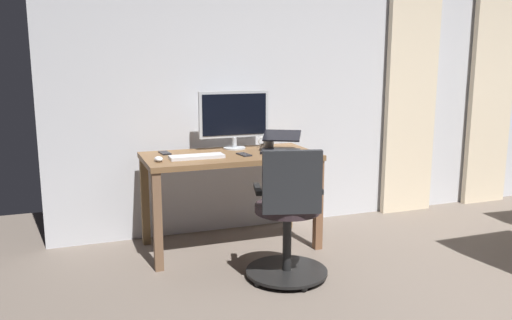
% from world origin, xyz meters
% --- Properties ---
extents(back_room_partition, '(5.80, 0.10, 2.78)m').
position_xyz_m(back_room_partition, '(0.00, -2.72, 1.39)').
color(back_room_partition, silver).
rests_on(back_room_partition, ground).
extents(curtain_left_panel, '(0.50, 0.06, 2.50)m').
position_xyz_m(curtain_left_panel, '(-1.36, -2.61, 1.25)').
color(curtain_left_panel, beige).
rests_on(curtain_left_panel, ground).
extents(curtain_right_panel, '(0.53, 0.06, 2.50)m').
position_xyz_m(curtain_right_panel, '(-0.40, -2.61, 1.25)').
color(curtain_right_panel, beige).
rests_on(curtain_right_panel, ground).
extents(desk, '(1.33, 0.66, 0.75)m').
position_xyz_m(desk, '(1.51, -2.24, 0.64)').
color(desk, brown).
rests_on(desk, ground).
extents(office_chair, '(0.56, 0.56, 0.92)m').
position_xyz_m(office_chair, '(1.35, -1.48, 0.43)').
color(office_chair, black).
rests_on(office_chair, ground).
extents(computer_monitor, '(0.58, 0.18, 0.47)m').
position_xyz_m(computer_monitor, '(1.41, -2.45, 1.01)').
color(computer_monitor, '#B7BCC1').
rests_on(computer_monitor, desk).
extents(computer_keyboard, '(0.40, 0.13, 0.02)m').
position_xyz_m(computer_keyboard, '(1.80, -2.15, 0.76)').
color(computer_keyboard, silver).
rests_on(computer_keyboard, desk).
extents(laptop, '(0.41, 0.41, 0.15)m').
position_xyz_m(laptop, '(1.11, -2.19, 0.80)').
color(laptop, black).
rests_on(laptop, desk).
extents(computer_mouse, '(0.06, 0.10, 0.04)m').
position_xyz_m(computer_mouse, '(2.08, -2.13, 0.77)').
color(computer_mouse, white).
rests_on(computer_mouse, desk).
extents(cell_phone_by_monitor, '(0.08, 0.15, 0.01)m').
position_xyz_m(cell_phone_by_monitor, '(1.98, -2.42, 0.75)').
color(cell_phone_by_monitor, black).
rests_on(cell_phone_by_monitor, desk).
extents(cell_phone_face_up, '(0.09, 0.15, 0.01)m').
position_xyz_m(cell_phone_face_up, '(1.43, -2.15, 0.75)').
color(cell_phone_face_up, '#232328').
rests_on(cell_phone_face_up, desk).
extents(mug_tea, '(0.14, 0.09, 0.10)m').
position_xyz_m(mug_tea, '(1.13, -2.41, 0.80)').
color(mug_tea, white).
rests_on(mug_tea, desk).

